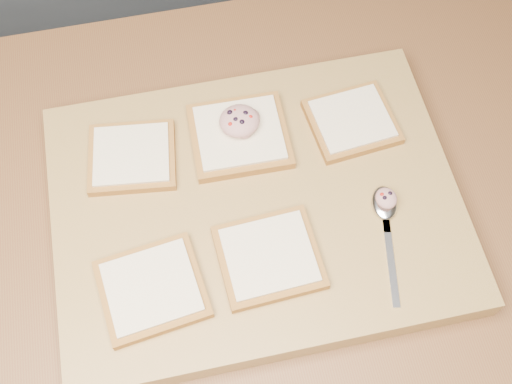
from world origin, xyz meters
TOP-DOWN VIEW (x-y plane):
  - ground at (0.00, 0.00)m, footprint 4.00×4.00m
  - island_counter at (0.00, 0.00)m, footprint 2.00×0.80m
  - cutting_board at (-0.16, 0.01)m, footprint 0.53×0.40m
  - bread_far_left at (-0.31, 0.11)m, footprint 0.13×0.12m
  - bread_far_center at (-0.16, 0.11)m, footprint 0.13×0.12m
  - bread_far_right at (-0.01, 0.10)m, footprint 0.12×0.11m
  - bread_near_left at (-0.31, -0.08)m, footprint 0.14×0.13m
  - bread_near_center at (-0.16, -0.07)m, footprint 0.13×0.12m
  - tuna_salad_dollop at (-0.16, 0.12)m, footprint 0.05×0.05m
  - spoon at (0.00, -0.04)m, footprint 0.05×0.16m
  - spoon_salad at (0.00, -0.03)m, footprint 0.03×0.03m

SIDE VIEW (x-z plane):
  - ground at x=0.00m, z-range 0.00..0.00m
  - island_counter at x=0.00m, z-range 0.00..0.90m
  - cutting_board at x=-0.16m, z-range 0.90..0.94m
  - spoon at x=0.00m, z-range 0.94..0.95m
  - bread_far_right at x=-0.01m, z-range 0.94..0.96m
  - bread_far_left at x=-0.31m, z-range 0.94..0.96m
  - bread_near_left at x=-0.31m, z-range 0.94..0.96m
  - bread_near_center at x=-0.16m, z-range 0.94..0.96m
  - bread_far_center at x=-0.16m, z-range 0.94..0.96m
  - spoon_salad at x=0.00m, z-range 0.95..0.97m
  - tuna_salad_dollop at x=-0.16m, z-range 0.96..0.99m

